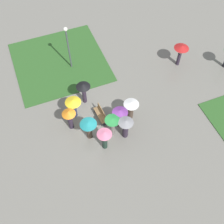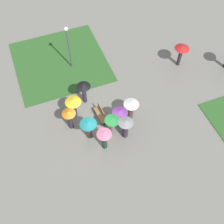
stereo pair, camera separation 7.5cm
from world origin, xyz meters
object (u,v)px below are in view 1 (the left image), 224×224
crowd_person_purple (120,114)px  crowd_person_green (112,123)px  crowd_person_white (131,107)px  park_bench (101,114)px  lone_walker_mid_plaza (181,50)px  crowd_person_teal (89,127)px  crowd_person_black (83,89)px  crowd_person_grey (126,126)px  crowd_person_pink (105,137)px  crowd_person_yellow (73,104)px  crowd_person_orange (69,117)px  lamp_post (68,43)px

crowd_person_purple → crowd_person_green: bearing=-171.1°
crowd_person_purple → crowd_person_white: 1.11m
park_bench → lone_walker_mid_plaza: 8.39m
park_bench → crowd_person_purple: (1.08, 1.00, 0.91)m
crowd_person_teal → crowd_person_purple: 2.28m
crowd_person_teal → crowd_person_black: (-3.06, 0.67, 0.23)m
crowd_person_purple → crowd_person_white: size_ratio=1.07×
crowd_person_green → lone_walker_mid_plaza: bearing=-88.2°
crowd_person_grey → lone_walker_mid_plaza: lone_walker_mid_plaza is taller
crowd_person_pink → crowd_person_yellow: crowd_person_pink is taller
crowd_person_teal → lone_walker_mid_plaza: bearing=9.1°
crowd_person_yellow → crowd_person_orange: crowd_person_orange is taller
crowd_person_pink → lone_walker_mid_plaza: bearing=21.2°
lamp_post → crowd_person_black: size_ratio=2.04×
crowd_person_teal → crowd_person_yellow: (-2.08, -0.40, 0.07)m
crowd_person_purple → lone_walker_mid_plaza: (-3.82, 6.84, 0.23)m
lamp_post → crowd_person_green: bearing=6.3°
lamp_post → crowd_person_black: 3.97m
crowd_person_green → crowd_person_white: 1.90m
crowd_person_purple → crowd_person_yellow: size_ratio=1.02×
park_bench → crowd_person_green: 1.70m
crowd_person_purple → crowd_person_orange: (-1.13, -3.23, -0.06)m
crowd_person_yellow → crowd_person_orange: (0.86, -0.55, -0.02)m
park_bench → crowd_person_pink: (2.30, -0.59, 0.87)m
crowd_person_grey → crowd_person_green: bearing=-143.3°
crowd_person_teal → crowd_person_pink: bearing=-72.8°
park_bench → crowd_person_black: (-1.89, -0.61, 1.03)m
lamp_post → crowd_person_teal: lamp_post is taller
crowd_person_white → crowd_person_black: size_ratio=0.87×
crowd_person_purple → crowd_person_grey: bearing=-108.9°
crowd_person_purple → crowd_person_yellow: (-1.99, -2.68, -0.04)m
park_bench → crowd_person_black: 2.24m
park_bench → crowd_person_yellow: crowd_person_yellow is taller
lamp_post → crowd_person_grey: 7.95m
lamp_post → lone_walker_mid_plaza: size_ratio=2.00×
crowd_person_purple → lamp_post: bearing=81.6°
crowd_person_white → crowd_person_yellow: bearing=60.8°
crowd_person_teal → lone_walker_mid_plaza: 9.93m
park_bench → crowd_person_white: (0.67, 2.01, 0.70)m
crowd_person_white → crowd_person_black: crowd_person_black is taller
crowd_person_green → crowd_person_teal: 1.60m
crowd_person_grey → crowd_person_pink: (0.31, -1.62, 0.06)m
crowd_person_pink → crowd_person_white: bearing=22.5°
crowd_person_white → crowd_person_grey: bearing=137.5°
crowd_person_teal → crowd_person_orange: (-1.22, -0.95, 0.05)m
park_bench → crowd_person_teal: bearing=-51.7°
lamp_post → lone_walker_mid_plaza: lamp_post is taller
crowd_person_teal → crowd_person_black: bearing=63.5°
lamp_post → crowd_person_green: (7.17, 0.80, -1.38)m
crowd_person_grey → crowd_person_black: 4.22m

